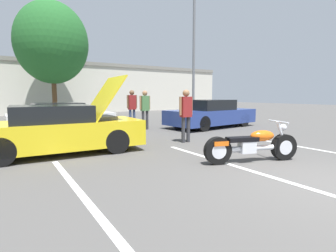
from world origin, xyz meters
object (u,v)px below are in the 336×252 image
Objects in this scene: tree_background at (52,43)px; spectator_by_show_car at (186,111)px; parked_car_mid_row at (61,117)px; spectator_near_motorcycle at (132,105)px; show_car_hood_open at (60,130)px; light_pole at (195,51)px; motorcycle at (252,145)px; spectator_midground at (145,106)px; parked_car_right_row at (211,114)px.

tree_background reaches higher than spectator_by_show_car.
parked_car_mid_row is 2.52× the size of spectator_near_motorcycle.
show_car_hood_open is (-1.91, -12.49, -4.46)m from tree_background.
light_pole is at bearing 38.36° from show_car_hood_open.
motorcycle is (-6.75, -10.79, -4.23)m from light_pole.
spectator_near_motorcycle reaches higher than spectator_midground.
spectator_by_show_car is at bearing -92.46° from spectator_near_motorcycle.
parked_car_right_row is at bearing 74.71° from motorcycle.
light_pole reaches higher than spectator_by_show_car.
motorcycle is 1.31× the size of spectator_by_show_car.
spectator_by_show_car reaches higher than motorcycle.
motorcycle is at bearing -84.09° from tree_background.
spectator_by_show_car is (3.78, -0.50, 0.40)m from show_car_hood_open.
motorcycle is 7.51m from spectator_near_motorcycle.
show_car_hood_open reaches higher than spectator_by_show_car.
tree_background is (-8.40, 5.08, 0.47)m from light_pole.
light_pole reaches higher than show_car_hood_open.
tree_background is at bearing 114.11° from motorcycle.
parked_car_mid_row is at bearing -97.17° from tree_background.
light_pole is at bearing 53.34° from parked_car_right_row.
show_car_hood_open is at bearing 172.51° from spectator_by_show_car.
parked_car_right_row reaches higher than motorcycle.
show_car_hood_open is at bearing 154.70° from motorcycle.
tree_background is 1.66× the size of parked_car_right_row.
parked_car_right_row is 2.66× the size of spectator_near_motorcycle.
light_pole is 13.42m from motorcycle.
show_car_hood_open reaches higher than spectator_near_motorcycle.
motorcycle is at bearing -129.69° from parked_car_right_row.
spectator_near_motorcycle is at bearing -23.90° from parked_car_mid_row.
spectator_by_show_car is (2.77, -5.85, 0.46)m from parked_car_mid_row.
tree_background is at bearing 103.82° from spectator_near_motorcycle.
spectator_near_motorcycle is 4.60m from spectator_by_show_car.
tree_background is at bearing 81.86° from parked_car_mid_row.
parked_car_mid_row is at bearing -167.47° from light_pole.
motorcycle is 6.52m from spectator_midground.
tree_background reaches higher than parked_car_right_row.
spectator_by_show_car is at bearing -81.81° from tree_background.
show_car_hood_open is 2.42× the size of spectator_near_motorcycle.
spectator_near_motorcycle is 1.03m from spectator_midground.
parked_car_mid_row is 3.89m from spectator_midground.
parked_car_right_row is 2.72× the size of spectator_midground.
light_pole is 1.79× the size of parked_car_right_row.
motorcycle is at bearing -94.46° from spectator_by_show_car.
light_pole is at bearing 27.67° from spectator_near_motorcycle.
light_pole is at bearing -31.15° from tree_background.
parked_car_mid_row is (-9.30, -2.07, -4.06)m from light_pole.
parked_car_right_row is at bearing 19.45° from show_car_hood_open.
parked_car_right_row is 4.39m from spectator_by_show_car.
spectator_near_motorcycle reaches higher than spectator_by_show_car.
show_car_hood_open is 5.44m from parked_car_mid_row.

